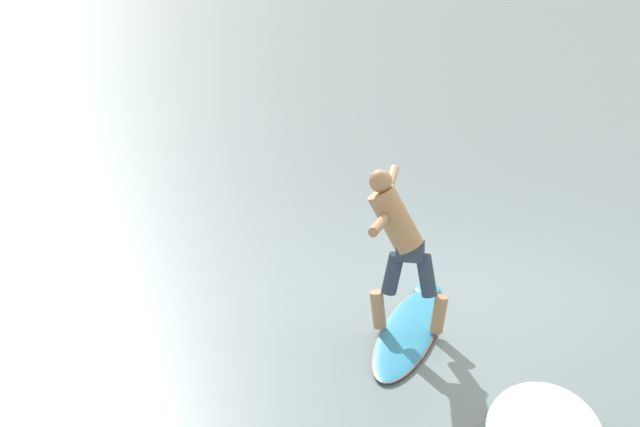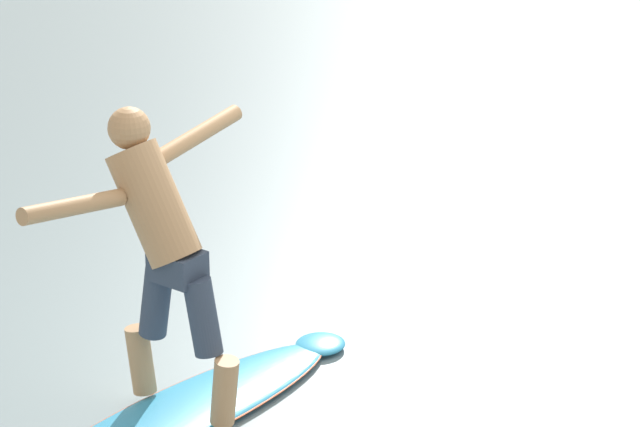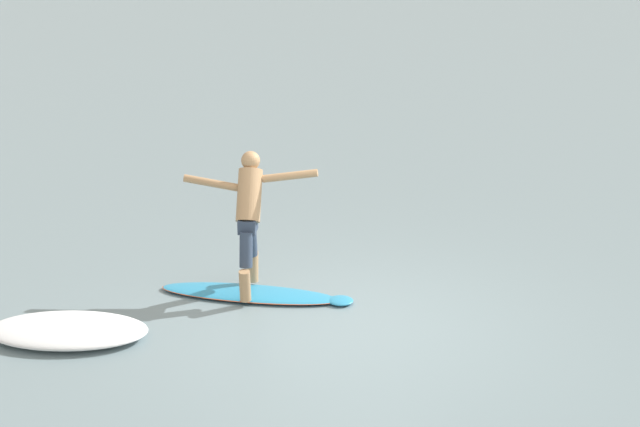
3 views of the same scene
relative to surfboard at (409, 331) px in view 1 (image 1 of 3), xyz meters
The scene contains 3 objects.
ground_plane 1.38m from the surfboard, 41.99° to the left, with size 200.00×200.00×0.00m, color gray.
surfboard is the anchor object (origin of this frame).
surfer 1.00m from the surfboard, behind, with size 0.93×1.52×1.62m.
Camera 1 is at (-3.32, -10.18, 4.61)m, focal length 60.00 mm.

